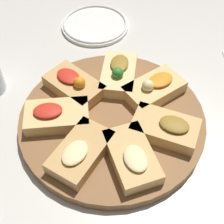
{
  "coord_description": "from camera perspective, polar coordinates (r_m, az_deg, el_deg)",
  "views": [
    {
      "loc": [
        -0.43,
        0.07,
        0.57
      ],
      "look_at": [
        0.0,
        0.0,
        0.04
      ],
      "focal_mm": 50.0,
      "sensor_mm": 36.0,
      "label": 1
    }
  ],
  "objects": [
    {
      "name": "plate_right",
      "position": [
        0.98,
        -3.08,
        15.71
      ],
      "size": [
        0.2,
        0.2,
        0.02
      ],
      "color": "white",
      "rests_on": "ground_plane"
    },
    {
      "name": "focaccia_slice_2",
      "position": [
        0.69,
        -10.13,
        -0.67
      ],
      "size": [
        0.09,
        0.14,
        0.04
      ],
      "color": "#DBB775",
      "rests_on": "serving_board"
    },
    {
      "name": "focaccia_slice_3",
      "position": [
        0.63,
        -5.79,
        -7.29
      ],
      "size": [
        0.16,
        0.15,
        0.04
      ],
      "color": "tan",
      "rests_on": "serving_board"
    },
    {
      "name": "focaccia_slice_0",
      "position": [
        0.76,
        1.22,
        7.06
      ],
      "size": [
        0.15,
        0.12,
        0.05
      ],
      "color": "#E5C689",
      "rests_on": "serving_board"
    },
    {
      "name": "focaccia_slice_5",
      "position": [
        0.67,
        9.78,
        -2.86
      ],
      "size": [
        0.14,
        0.16,
        0.04
      ],
      "color": "tan",
      "rests_on": "serving_board"
    },
    {
      "name": "focaccia_slice_6",
      "position": [
        0.73,
        7.71,
        4.31
      ],
      "size": [
        0.13,
        0.16,
        0.05
      ],
      "color": "#DBB775",
      "rests_on": "serving_board"
    },
    {
      "name": "serving_board",
      "position": [
        0.71,
        0.0,
        -1.42
      ],
      "size": [
        0.42,
        0.42,
        0.02
      ],
      "primitive_type": "cylinder",
      "color": "brown",
      "rests_on": "ground_plane"
    },
    {
      "name": "focaccia_slice_4",
      "position": [
        0.62,
        3.69,
        -8.16
      ],
      "size": [
        0.15,
        0.1,
        0.04
      ],
      "color": "tan",
      "rests_on": "serving_board"
    },
    {
      "name": "focaccia_slice_1",
      "position": [
        0.74,
        -6.96,
        4.94
      ],
      "size": [
        0.16,
        0.15,
        0.05
      ],
      "color": "tan",
      "rests_on": "serving_board"
    },
    {
      "name": "ground_plane",
      "position": [
        0.72,
        0.0,
        -2.02
      ],
      "size": [
        3.0,
        3.0,
        0.0
      ],
      "primitive_type": "plane",
      "color": "beige"
    }
  ]
}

